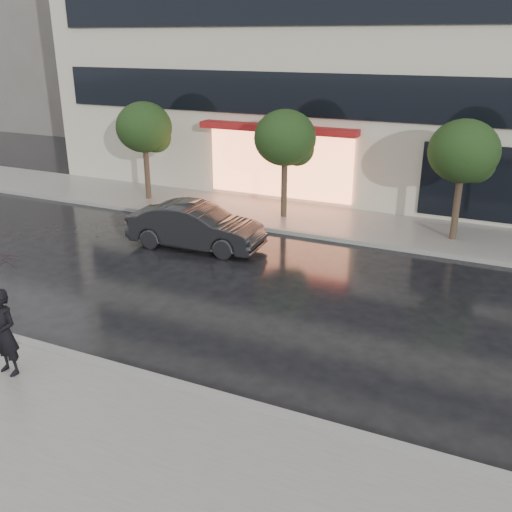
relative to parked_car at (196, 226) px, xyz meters
The scene contains 10 objects.
ground 7.46m from the parked_car, 53.94° to the right, with size 120.00×120.00×0.00m, color black.
sidewalk_near 10.25m from the parked_car, 64.72° to the right, with size 60.00×4.50×0.12m, color slate.
sidewalk_far 6.13m from the parked_car, 44.21° to the left, with size 60.00×3.50×0.12m, color slate.
curb_near 8.28m from the parked_car, 58.03° to the right, with size 60.00×0.25×0.14m, color gray.
curb_far 5.07m from the parked_car, 29.78° to the left, with size 60.00×0.25×0.14m, color gray.
bg_building_left 31.41m from the parked_car, 139.76° to the left, with size 14.00×10.00×12.00m, color #59544F.
tree_far_west 6.48m from the parked_car, 138.60° to the left, with size 2.20×2.20×3.99m.
tree_mid_west 4.81m from the parked_car, 70.47° to the left, with size 2.20×2.20×3.99m.
tree_mid_east 8.74m from the parked_car, 28.48° to the left, with size 2.20×2.20×3.99m.
parked_car is the anchor object (origin of this frame).
Camera 1 is at (4.61, -8.77, 6.30)m, focal length 40.00 mm.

